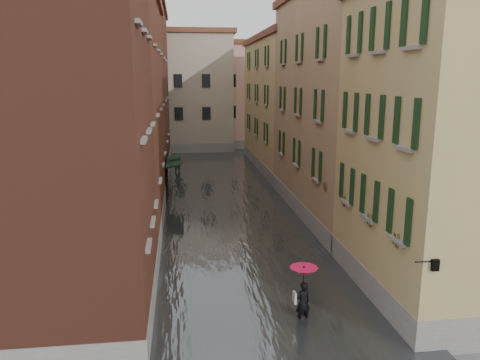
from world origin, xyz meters
TOP-DOWN VIEW (x-y plane):
  - ground at (0.00, 0.00)m, footprint 120.00×120.00m
  - floodwater at (0.00, 13.00)m, footprint 10.00×60.00m
  - building_left_near at (-7.00, -2.00)m, footprint 6.00×8.00m
  - building_left_mid at (-7.00, 9.00)m, footprint 6.00×14.00m
  - building_left_far at (-7.00, 24.00)m, footprint 6.00×16.00m
  - building_right_near at (7.00, -2.00)m, footprint 6.00×8.00m
  - building_right_mid at (7.00, 9.00)m, footprint 6.00×14.00m
  - building_right_far at (7.00, 24.00)m, footprint 6.00×16.00m
  - building_end_cream at (-3.00, 38.00)m, footprint 12.00×9.00m
  - building_end_pink at (6.00, 40.00)m, footprint 10.00×9.00m
  - awning_near at (-3.49, 14.09)m, footprint 1.09×2.76m
  - awning_far at (-3.49, 15.96)m, footprint 1.09×2.91m
  - wall_lantern at (4.33, -6.00)m, footprint 0.71×0.22m
  - window_planters at (4.12, 0.59)m, footprint 0.59×10.60m
  - pedestrian_main at (1.12, -3.58)m, footprint 0.97×0.97m
  - pedestrian_far at (-3.17, 22.95)m, footprint 0.89×0.71m

SIDE VIEW (x-z plane):
  - ground at x=0.00m, z-range 0.00..0.00m
  - floodwater at x=0.00m, z-range 0.00..0.20m
  - pedestrian_far at x=-3.17m, z-range 0.00..1.76m
  - pedestrian_main at x=1.12m, z-range 0.26..2.32m
  - awning_near at x=-3.49m, z-range 1.06..3.86m
  - awning_far at x=-3.49m, z-range 1.06..3.86m
  - wall_lantern at x=4.33m, z-range 2.83..3.18m
  - window_planters at x=4.12m, z-range 3.09..3.93m
  - building_right_near at x=7.00m, z-range 0.00..11.50m
  - building_right_far at x=7.00m, z-range 0.00..11.50m
  - building_end_pink at x=6.00m, z-range 0.00..12.00m
  - building_left_mid at x=-7.00m, z-range 0.00..12.50m
  - building_left_near at x=-7.00m, z-range 0.00..13.00m
  - building_right_mid at x=7.00m, z-range 0.00..13.00m
  - building_end_cream at x=-3.00m, z-range 0.00..13.00m
  - building_left_far at x=-7.00m, z-range 0.00..14.00m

